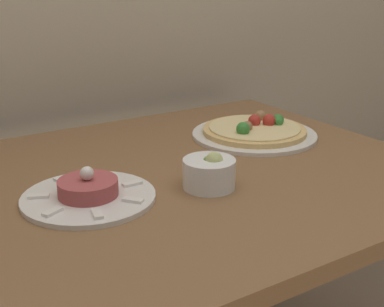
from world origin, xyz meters
The scene contains 4 objects.
dining_table centered at (0.00, 0.45, 0.64)m, with size 1.01×0.90×0.75m.
pizza_plate centered at (0.26, 0.56, 0.77)m, with size 0.33×0.33×0.06m.
tartare_plate centered at (-0.27, 0.42, 0.76)m, with size 0.26×0.26×0.07m.
small_bowl centered at (-0.04, 0.34, 0.79)m, with size 0.11×0.11×0.08m.
Camera 1 is at (-0.62, -0.49, 1.18)m, focal length 50.00 mm.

